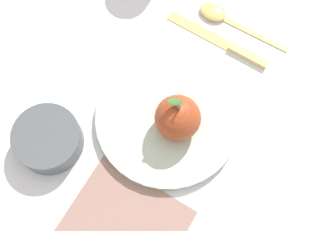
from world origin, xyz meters
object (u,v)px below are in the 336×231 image
(apple, at_px, (178,118))
(knife, at_px, (227,44))
(linen_napkin, at_px, (126,223))
(spoon, at_px, (222,17))
(side_bowl, at_px, (47,139))
(dinner_plate, at_px, (168,118))

(apple, bearing_deg, knife, -57.68)
(linen_napkin, bearing_deg, spoon, -51.95)
(knife, bearing_deg, linen_napkin, 123.48)
(apple, relative_size, spoon, 0.56)
(knife, bearing_deg, side_bowl, 93.43)
(dinner_plate, height_order, apple, apple)
(apple, bearing_deg, dinner_plate, 18.02)
(dinner_plate, distance_m, apple, 0.05)
(dinner_plate, xyz_separation_m, side_bowl, (0.05, 0.18, 0.02))
(dinner_plate, xyz_separation_m, linen_napkin, (-0.12, 0.13, -0.01))
(side_bowl, relative_size, spoon, 0.68)
(spoon, bearing_deg, apple, 130.71)
(knife, xyz_separation_m, spoon, (0.05, -0.02, 0.00))
(apple, height_order, side_bowl, apple)
(knife, xyz_separation_m, linen_napkin, (-0.19, 0.28, -0.00))
(spoon, xyz_separation_m, linen_napkin, (-0.24, 0.30, -0.00))
(apple, xyz_separation_m, spoon, (0.14, -0.16, -0.05))
(dinner_plate, bearing_deg, linen_napkin, 131.08)
(side_bowl, distance_m, linen_napkin, 0.18)
(dinner_plate, height_order, side_bowl, side_bowl)
(dinner_plate, relative_size, spoon, 1.51)
(side_bowl, bearing_deg, linen_napkin, -163.27)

